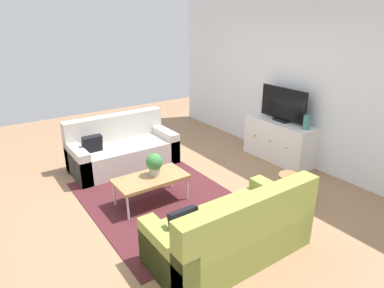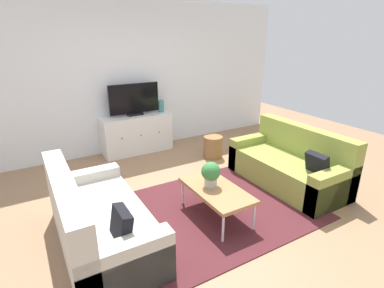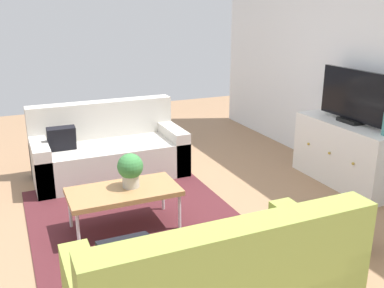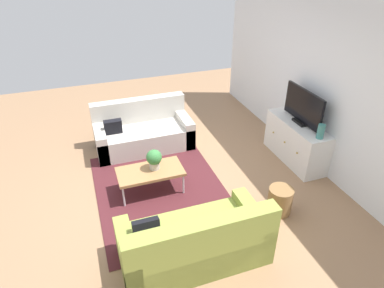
{
  "view_description": "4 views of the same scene",
  "coord_description": "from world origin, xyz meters",
  "px_view_note": "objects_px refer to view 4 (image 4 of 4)",
  "views": [
    {
      "loc": [
        3.62,
        -2.15,
        2.43
      ],
      "look_at": [
        0.0,
        0.36,
        0.74
      ],
      "focal_mm": 31.71,
      "sensor_mm": 36.0,
      "label": 1
    },
    {
      "loc": [
        -1.88,
        -2.85,
        2.11
      ],
      "look_at": [
        0.0,
        0.36,
        0.74
      ],
      "focal_mm": 27.87,
      "sensor_mm": 36.0,
      "label": 2
    },
    {
      "loc": [
        3.43,
        -1.15,
        1.94
      ],
      "look_at": [
        0.0,
        0.36,
        0.74
      ],
      "focal_mm": 40.67,
      "sensor_mm": 36.0,
      "label": 3
    },
    {
      "loc": [
        4.02,
        -1.06,
        3.29
      ],
      "look_at": [
        0.0,
        0.36,
        0.74
      ],
      "focal_mm": 31.72,
      "sensor_mm": 36.0,
      "label": 4
    }
  ],
  "objects_px": {
    "tv_console": "(296,142)",
    "glass_vase": "(321,131)",
    "potted_plant": "(154,159)",
    "coffee_table": "(150,172)",
    "flat_screen_tv": "(303,107)",
    "wicker_basket": "(280,200)",
    "couch_left_side": "(142,132)",
    "couch_right_side": "(196,245)"
  },
  "relations": [
    {
      "from": "tv_console",
      "to": "glass_vase",
      "type": "distance_m",
      "value": 0.7
    },
    {
      "from": "potted_plant",
      "to": "coffee_table",
      "type": "bearing_deg",
      "value": -69.78
    },
    {
      "from": "potted_plant",
      "to": "flat_screen_tv",
      "type": "relative_size",
      "value": 0.34
    },
    {
      "from": "flat_screen_tv",
      "to": "wicker_basket",
      "type": "bearing_deg",
      "value": -42.38
    },
    {
      "from": "coffee_table",
      "to": "wicker_basket",
      "type": "height_order",
      "value": "wicker_basket"
    },
    {
      "from": "flat_screen_tv",
      "to": "glass_vase",
      "type": "distance_m",
      "value": 0.55
    },
    {
      "from": "couch_left_side",
      "to": "coffee_table",
      "type": "xyz_separation_m",
      "value": [
        1.4,
        -0.18,
        0.08
      ]
    },
    {
      "from": "couch_right_side",
      "to": "glass_vase",
      "type": "relative_size",
      "value": 7.54
    },
    {
      "from": "potted_plant",
      "to": "wicker_basket",
      "type": "height_order",
      "value": "potted_plant"
    },
    {
      "from": "coffee_table",
      "to": "glass_vase",
      "type": "relative_size",
      "value": 4.26
    },
    {
      "from": "flat_screen_tv",
      "to": "glass_vase",
      "type": "height_order",
      "value": "flat_screen_tv"
    },
    {
      "from": "glass_vase",
      "to": "potted_plant",
      "type": "bearing_deg",
      "value": -101.56
    },
    {
      "from": "potted_plant",
      "to": "glass_vase",
      "type": "relative_size",
      "value": 1.37
    },
    {
      "from": "couch_right_side",
      "to": "glass_vase",
      "type": "bearing_deg",
      "value": 112.88
    },
    {
      "from": "coffee_table",
      "to": "wicker_basket",
      "type": "xyz_separation_m",
      "value": [
        1.04,
        1.59,
        -0.16
      ]
    },
    {
      "from": "couch_left_side",
      "to": "glass_vase",
      "type": "height_order",
      "value": "glass_vase"
    },
    {
      "from": "couch_left_side",
      "to": "tv_console",
      "type": "relative_size",
      "value": 1.34
    },
    {
      "from": "tv_console",
      "to": "coffee_table",
      "type": "bearing_deg",
      "value": -89.04
    },
    {
      "from": "coffee_table",
      "to": "glass_vase",
      "type": "bearing_deg",
      "value": 79.42
    },
    {
      "from": "tv_console",
      "to": "glass_vase",
      "type": "height_order",
      "value": "glass_vase"
    },
    {
      "from": "flat_screen_tv",
      "to": "potted_plant",
      "type": "bearing_deg",
      "value": -89.68
    },
    {
      "from": "couch_left_side",
      "to": "glass_vase",
      "type": "bearing_deg",
      "value": 51.74
    },
    {
      "from": "glass_vase",
      "to": "tv_console",
      "type": "bearing_deg",
      "value": -179.99
    },
    {
      "from": "potted_plant",
      "to": "flat_screen_tv",
      "type": "distance_m",
      "value": 2.53
    },
    {
      "from": "tv_console",
      "to": "wicker_basket",
      "type": "relative_size",
      "value": 3.27
    },
    {
      "from": "couch_left_side",
      "to": "flat_screen_tv",
      "type": "distance_m",
      "value": 2.84
    },
    {
      "from": "potted_plant",
      "to": "glass_vase",
      "type": "xyz_separation_m",
      "value": [
        0.51,
        2.48,
        0.26
      ]
    },
    {
      "from": "couch_left_side",
      "to": "coffee_table",
      "type": "height_order",
      "value": "couch_left_side"
    },
    {
      "from": "couch_left_side",
      "to": "tv_console",
      "type": "distance_m",
      "value": 2.73
    },
    {
      "from": "couch_right_side",
      "to": "glass_vase",
      "type": "distance_m",
      "value": 2.63
    },
    {
      "from": "couch_left_side",
      "to": "flat_screen_tv",
      "type": "relative_size",
      "value": 1.85
    },
    {
      "from": "potted_plant",
      "to": "glass_vase",
      "type": "bearing_deg",
      "value": 78.44
    },
    {
      "from": "flat_screen_tv",
      "to": "wicker_basket",
      "type": "height_order",
      "value": "flat_screen_tv"
    },
    {
      "from": "couch_right_side",
      "to": "tv_console",
      "type": "relative_size",
      "value": 1.34
    },
    {
      "from": "flat_screen_tv",
      "to": "coffee_table",
      "type": "bearing_deg",
      "value": -89.04
    },
    {
      "from": "couch_right_side",
      "to": "potted_plant",
      "type": "distance_m",
      "value": 1.54
    },
    {
      "from": "flat_screen_tv",
      "to": "couch_right_side",
      "type": "bearing_deg",
      "value": -57.56
    },
    {
      "from": "couch_left_side",
      "to": "couch_right_side",
      "type": "height_order",
      "value": "same"
    },
    {
      "from": "potted_plant",
      "to": "tv_console",
      "type": "distance_m",
      "value": 2.48
    },
    {
      "from": "coffee_table",
      "to": "wicker_basket",
      "type": "distance_m",
      "value": 1.9
    },
    {
      "from": "tv_console",
      "to": "couch_right_side",
      "type": "bearing_deg",
      "value": -57.34
    },
    {
      "from": "coffee_table",
      "to": "tv_console",
      "type": "distance_m",
      "value": 2.55
    }
  ]
}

